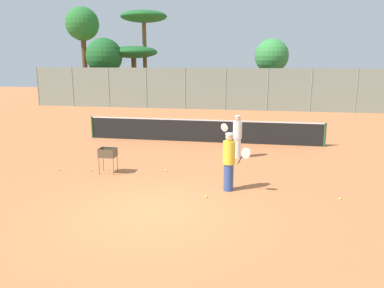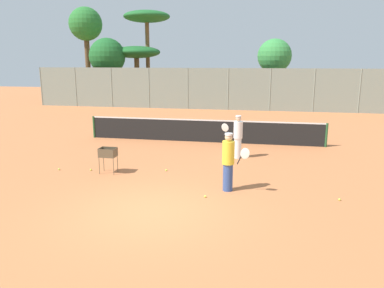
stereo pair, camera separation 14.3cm
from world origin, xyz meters
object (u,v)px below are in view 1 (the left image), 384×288
at_px(player_white_outfit, 237,136).
at_px(ball_cart, 108,155).
at_px(tennis_net, 202,130).
at_px(parked_car, 252,99).
at_px(player_red_cap, 229,161).

xyz_separation_m(player_white_outfit, ball_cart, (-4.18, -2.86, -0.23)).
distance_m(tennis_net, player_white_outfit, 3.21).
bearing_deg(parked_car, ball_cart, -102.61).
bearing_deg(tennis_net, player_white_outfit, -56.04).
bearing_deg(parked_car, tennis_net, -98.06).
distance_m(tennis_net, player_red_cap, 6.75).
bearing_deg(ball_cart, player_white_outfit, 34.39).
xyz_separation_m(tennis_net, player_red_cap, (1.79, -6.50, 0.34)).
distance_m(player_red_cap, parked_car, 20.69).
height_order(tennis_net, parked_car, parked_car).
bearing_deg(ball_cart, parked_car, 77.39).
height_order(player_white_outfit, ball_cart, player_white_outfit).
xyz_separation_m(player_red_cap, parked_car, (0.22, 20.69, -0.24)).
bearing_deg(player_white_outfit, tennis_net, -45.63).
relative_size(player_white_outfit, parked_car, 0.40).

